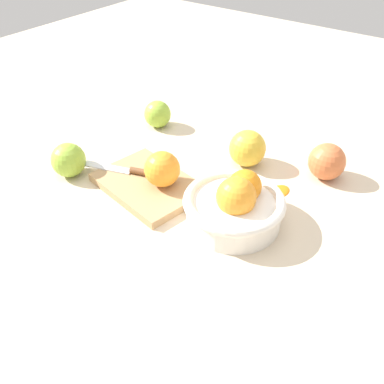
{
  "coord_description": "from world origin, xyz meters",
  "views": [
    {
      "loc": [
        -0.42,
        0.62,
        0.54
      ],
      "look_at": [
        -0.03,
        0.08,
        0.04
      ],
      "focal_mm": 40.54,
      "sensor_mm": 36.0,
      "label": 1
    }
  ],
  "objects_px": {
    "apple_front_right": "(158,114)",
    "apple_front_left_2": "(327,162)",
    "apple_back_right": "(69,160)",
    "knife": "(126,170)",
    "bowl": "(235,205)",
    "cutting_board": "(148,185)",
    "apple_front_left": "(247,148)",
    "orange_on_board": "(162,169)"
  },
  "relations": [
    {
      "from": "apple_front_right",
      "to": "apple_front_left_2",
      "type": "height_order",
      "value": "apple_front_left_2"
    },
    {
      "from": "apple_back_right",
      "to": "knife",
      "type": "bearing_deg",
      "value": -150.74
    },
    {
      "from": "bowl",
      "to": "knife",
      "type": "distance_m",
      "value": 0.26
    },
    {
      "from": "bowl",
      "to": "apple_front_left_2",
      "type": "relative_size",
      "value": 2.4
    },
    {
      "from": "cutting_board",
      "to": "apple_back_right",
      "type": "distance_m",
      "value": 0.18
    },
    {
      "from": "apple_front_left",
      "to": "cutting_board",
      "type": "bearing_deg",
      "value": 59.77
    },
    {
      "from": "bowl",
      "to": "apple_front_right",
      "type": "distance_m",
      "value": 0.41
    },
    {
      "from": "bowl",
      "to": "apple_front_left_2",
      "type": "xyz_separation_m",
      "value": [
        -0.08,
        -0.24,
        -0.0
      ]
    },
    {
      "from": "knife",
      "to": "apple_front_left",
      "type": "distance_m",
      "value": 0.27
    },
    {
      "from": "apple_front_left",
      "to": "apple_back_right",
      "type": "xyz_separation_m",
      "value": [
        0.29,
        0.26,
        -0.0
      ]
    },
    {
      "from": "knife",
      "to": "apple_front_left",
      "type": "xyz_separation_m",
      "value": [
        -0.18,
        -0.2,
        0.02
      ]
    },
    {
      "from": "orange_on_board",
      "to": "apple_back_right",
      "type": "height_order",
      "value": "orange_on_board"
    },
    {
      "from": "apple_front_right",
      "to": "apple_back_right",
      "type": "bearing_deg",
      "value": 87.47
    },
    {
      "from": "orange_on_board",
      "to": "apple_front_right",
      "type": "xyz_separation_m",
      "value": [
        0.19,
        -0.21,
        -0.02
      ]
    },
    {
      "from": "bowl",
      "to": "orange_on_board",
      "type": "distance_m",
      "value": 0.17
    },
    {
      "from": "knife",
      "to": "apple_front_left_2",
      "type": "distance_m",
      "value": 0.43
    },
    {
      "from": "cutting_board",
      "to": "apple_front_right",
      "type": "relative_size",
      "value": 3.17
    },
    {
      "from": "bowl",
      "to": "cutting_board",
      "type": "distance_m",
      "value": 0.2
    },
    {
      "from": "apple_front_right",
      "to": "apple_back_right",
      "type": "distance_m",
      "value": 0.28
    },
    {
      "from": "orange_on_board",
      "to": "apple_front_right",
      "type": "bearing_deg",
      "value": -47.85
    },
    {
      "from": "knife",
      "to": "apple_front_left_2",
      "type": "bearing_deg",
      "value": -142.78
    },
    {
      "from": "apple_front_right",
      "to": "apple_front_left",
      "type": "bearing_deg",
      "value": 176.37
    },
    {
      "from": "apple_front_left",
      "to": "apple_front_left_2",
      "type": "bearing_deg",
      "value": -160.96
    },
    {
      "from": "apple_front_left",
      "to": "apple_front_right",
      "type": "xyz_separation_m",
      "value": [
        0.28,
        -0.02,
        -0.01
      ]
    },
    {
      "from": "knife",
      "to": "apple_front_right",
      "type": "height_order",
      "value": "apple_front_right"
    },
    {
      "from": "cutting_board",
      "to": "apple_front_left",
      "type": "bearing_deg",
      "value": -120.23
    },
    {
      "from": "knife",
      "to": "apple_front_left",
      "type": "height_order",
      "value": "apple_front_left"
    },
    {
      "from": "orange_on_board",
      "to": "apple_front_right",
      "type": "height_order",
      "value": "orange_on_board"
    },
    {
      "from": "cutting_board",
      "to": "apple_front_left",
      "type": "distance_m",
      "value": 0.24
    },
    {
      "from": "bowl",
      "to": "orange_on_board",
      "type": "height_order",
      "value": "bowl"
    },
    {
      "from": "orange_on_board",
      "to": "apple_front_left",
      "type": "height_order",
      "value": "orange_on_board"
    },
    {
      "from": "orange_on_board",
      "to": "knife",
      "type": "height_order",
      "value": "orange_on_board"
    },
    {
      "from": "bowl",
      "to": "apple_back_right",
      "type": "bearing_deg",
      "value": 11.84
    },
    {
      "from": "cutting_board",
      "to": "apple_front_right",
      "type": "xyz_separation_m",
      "value": [
        0.16,
        -0.22,
        0.03
      ]
    },
    {
      "from": "apple_front_left",
      "to": "apple_front_right",
      "type": "relative_size",
      "value": 1.2
    },
    {
      "from": "orange_on_board",
      "to": "apple_back_right",
      "type": "relative_size",
      "value": 0.99
    },
    {
      "from": "bowl",
      "to": "apple_front_right",
      "type": "xyz_separation_m",
      "value": [
        0.36,
        -0.2,
        -0.01
      ]
    },
    {
      "from": "orange_on_board",
      "to": "apple_front_left_2",
      "type": "relative_size",
      "value": 0.93
    },
    {
      "from": "bowl",
      "to": "apple_back_right",
      "type": "distance_m",
      "value": 0.38
    },
    {
      "from": "knife",
      "to": "apple_back_right",
      "type": "distance_m",
      "value": 0.13
    },
    {
      "from": "cutting_board",
      "to": "orange_on_board",
      "type": "height_order",
      "value": "orange_on_board"
    },
    {
      "from": "knife",
      "to": "apple_front_left_2",
      "type": "relative_size",
      "value": 1.93
    }
  ]
}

